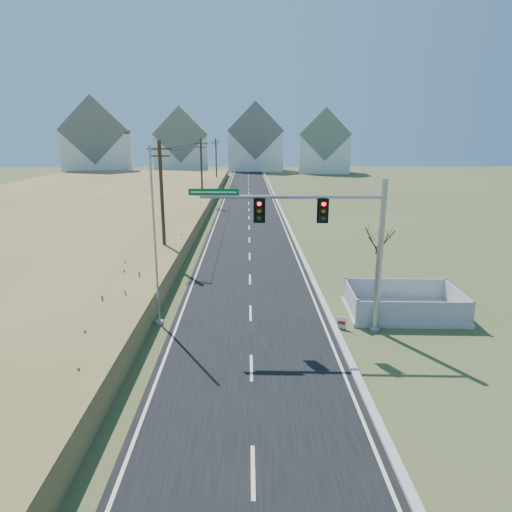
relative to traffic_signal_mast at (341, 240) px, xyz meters
The scene contains 16 objects.
ground 6.49m from the traffic_signal_mast, 155.93° to the right, with size 260.00×260.00×0.00m, color #455328.
road 48.50m from the traffic_signal_mast, 95.04° to the left, with size 8.00×180.00×0.06m, color black.
curb 48.31m from the traffic_signal_mast, 90.11° to the left, with size 0.30×180.00×0.18m, color #B2AFA8.
reed_marsh 47.59m from the traffic_signal_mast, 126.54° to the left, with size 38.00×110.00×1.30m, color #A47F4A.
utility_pole_near 16.95m from the traffic_signal_mast, 129.34° to the left, with size 1.80×0.26×9.00m.
utility_pole_mid 44.42m from the traffic_signal_mast, 103.99° to the left, with size 1.80×0.26×9.00m.
utility_pole_far 73.89m from the traffic_signal_mast, 98.36° to the left, with size 1.80×0.26×9.00m.
condo_nw 106.86m from the traffic_signal_mast, 113.30° to the left, with size 17.69×13.38×19.05m.
condo_nnw 108.44m from the traffic_signal_mast, 101.84° to the left, with size 14.93×11.17×17.03m.
condo_n 110.17m from the traffic_signal_mast, 91.17° to the left, with size 15.27×10.20×18.54m.
condo_ne 103.34m from the traffic_signal_mast, 81.23° to the left, with size 14.12×10.51×16.52m.
traffic_signal_mast is the anchor object (origin of this frame).
fence_enclosure 6.18m from the traffic_signal_mast, 27.57° to the left, with size 6.17×4.36×1.36m.
open_sign 4.21m from the traffic_signal_mast, 21.81° to the left, with size 0.47×0.25×0.61m.
flagpole 9.00m from the traffic_signal_mast, behind, with size 0.40×0.40×8.86m.
bare_tree 4.29m from the traffic_signal_mast, 49.38° to the left, with size 1.81×1.81×4.79m.
Camera 1 is at (-0.11, -18.93, 9.23)m, focal length 32.00 mm.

